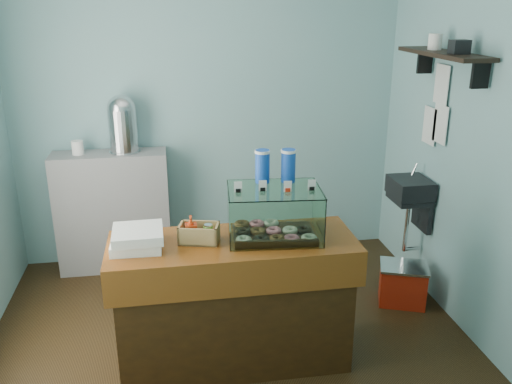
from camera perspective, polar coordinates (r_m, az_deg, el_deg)
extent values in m
plane|color=black|center=(4.16, -2.71, -15.05)|extent=(3.50, 3.50, 0.00)
cube|color=#80B3BB|center=(5.02, -5.07, 8.40)|extent=(3.50, 0.04, 2.80)
cube|color=#80B3BB|center=(2.17, 1.55, -6.73)|extent=(3.50, 0.04, 2.80)
cube|color=#80B3BB|center=(4.13, 21.90, 4.66)|extent=(0.04, 3.00, 2.80)
cube|color=black|center=(4.65, 15.94, 0.44)|extent=(0.30, 0.35, 0.15)
cube|color=black|center=(4.77, 17.13, -1.75)|extent=(0.04, 0.30, 0.35)
cylinder|color=silver|center=(4.73, 16.34, 2.25)|extent=(0.02, 0.02, 0.12)
cylinder|color=silver|center=(4.77, 15.55, -3.53)|extent=(0.04, 0.04, 0.45)
cube|color=black|center=(4.22, 19.11, 13.59)|extent=(0.25, 1.00, 0.03)
cube|color=black|center=(3.92, 22.55, 11.33)|extent=(0.12, 0.03, 0.18)
cube|color=black|center=(4.61, 17.35, 12.94)|extent=(0.12, 0.03, 0.18)
cube|color=white|center=(4.49, 18.83, 6.78)|extent=(0.01, 0.21, 0.30)
cube|color=white|center=(4.65, 17.80, 6.66)|extent=(0.01, 0.21, 0.30)
cube|color=white|center=(4.48, 18.95, 10.66)|extent=(0.01, 0.21, 0.30)
cube|color=#3E220B|center=(3.72, -2.34, -11.88)|extent=(1.50, 0.56, 0.84)
cube|color=#472409|center=(3.51, -2.44, -5.60)|extent=(1.60, 0.60, 0.06)
cube|color=#472409|center=(3.32, -1.79, -9.50)|extent=(1.60, 0.04, 0.18)
cube|color=gray|center=(5.09, -14.77, -2.00)|extent=(1.00, 0.32, 1.10)
cube|color=#371B10|center=(3.56, 1.89, -4.49)|extent=(0.56, 0.42, 0.02)
torus|color=beige|center=(3.42, -1.28, -5.05)|extent=(0.10, 0.10, 0.03)
torus|color=black|center=(3.43, 0.43, -5.00)|extent=(0.10, 0.10, 0.03)
torus|color=brown|center=(3.44, 2.13, -4.94)|extent=(0.10, 0.10, 0.03)
torus|color=#E16A8C|center=(3.45, 3.82, -4.88)|extent=(0.10, 0.10, 0.03)
torus|color=beige|center=(3.47, 5.49, -4.81)|extent=(0.10, 0.10, 0.03)
torus|color=black|center=(3.54, -1.40, -4.20)|extent=(0.10, 0.10, 0.03)
torus|color=brown|center=(3.54, 0.25, -4.15)|extent=(0.10, 0.10, 0.03)
torus|color=#E16A8C|center=(3.55, 1.90, -4.09)|extent=(0.10, 0.10, 0.03)
torus|color=beige|center=(3.57, 3.53, -4.04)|extent=(0.10, 0.10, 0.03)
torus|color=black|center=(3.58, 5.15, -3.98)|extent=(0.10, 0.10, 0.03)
torus|color=brown|center=(3.65, -1.51, -3.40)|extent=(0.10, 0.10, 0.03)
torus|color=#E16A8C|center=(3.66, 0.09, -3.35)|extent=(0.10, 0.10, 0.03)
torus|color=beige|center=(3.67, 1.68, -3.30)|extent=(0.10, 0.10, 0.03)
cube|color=white|center=(3.31, 2.32, -3.61)|extent=(0.58, 0.06, 0.32)
cube|color=white|center=(3.70, 1.55, -1.03)|extent=(0.58, 0.06, 0.32)
cube|color=white|center=(3.49, -2.88, -2.39)|extent=(0.04, 0.43, 0.32)
cube|color=white|center=(3.55, 6.63, -2.10)|extent=(0.04, 0.43, 0.32)
cube|color=white|center=(3.45, 1.95, 0.26)|extent=(0.63, 0.49, 0.01)
cube|color=white|center=(3.37, -1.89, 0.49)|extent=(0.05, 0.01, 0.07)
cube|color=black|center=(3.38, -1.89, 0.12)|extent=(0.03, 0.02, 0.02)
cube|color=white|center=(3.38, 0.74, 0.56)|extent=(0.05, 0.01, 0.07)
cube|color=black|center=(3.39, 0.74, 0.19)|extent=(0.03, 0.02, 0.02)
cube|color=white|center=(3.40, 3.35, 0.63)|extent=(0.05, 0.01, 0.07)
cube|color=red|center=(3.41, 3.34, 0.26)|extent=(0.03, 0.02, 0.02)
cube|color=white|center=(3.42, 5.93, 0.69)|extent=(0.05, 0.01, 0.07)
cube|color=black|center=(3.43, 5.92, 0.33)|extent=(0.03, 0.02, 0.02)
cylinder|color=blue|center=(3.54, 0.68, 2.72)|extent=(0.09, 0.09, 0.22)
cylinder|color=white|center=(3.52, 0.69, 4.28)|extent=(0.10, 0.10, 0.02)
cylinder|color=blue|center=(3.56, 3.42, 2.78)|extent=(0.09, 0.09, 0.22)
cylinder|color=white|center=(3.54, 3.45, 4.33)|extent=(0.10, 0.10, 0.02)
cube|color=tan|center=(3.50, -5.99, -5.15)|extent=(0.28, 0.21, 0.01)
cube|color=tan|center=(3.41, -6.22, -4.80)|extent=(0.25, 0.08, 0.12)
cube|color=tan|center=(3.54, -5.82, -3.90)|extent=(0.25, 0.08, 0.12)
cube|color=tan|center=(3.50, -7.92, -4.26)|extent=(0.05, 0.15, 0.12)
cube|color=tan|center=(3.46, -4.09, -4.42)|extent=(0.05, 0.15, 0.12)
imported|color=red|center=(3.47, -6.85, -3.79)|extent=(0.09, 0.09, 0.16)
cylinder|color=#4F8B26|center=(3.46, -5.04, -4.35)|extent=(0.06, 0.06, 0.10)
cylinder|color=silver|center=(3.44, -5.07, -3.51)|extent=(0.05, 0.05, 0.01)
cube|color=white|center=(3.48, -12.42, -5.21)|extent=(0.32, 0.32, 0.06)
cube|color=white|center=(3.44, -12.34, -4.35)|extent=(0.31, 0.31, 0.06)
cylinder|color=silver|center=(4.92, -13.63, 4.17)|extent=(0.27, 0.27, 0.01)
cylinder|color=silver|center=(4.87, -13.81, 6.34)|extent=(0.25, 0.25, 0.37)
sphere|color=silver|center=(4.83, -13.98, 8.48)|extent=(0.25, 0.25, 0.25)
cube|color=#AB200D|center=(4.66, 15.17, -9.43)|extent=(0.43, 0.38, 0.32)
cube|color=silver|center=(4.58, 15.35, -7.59)|extent=(0.46, 0.40, 0.02)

